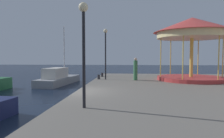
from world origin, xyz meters
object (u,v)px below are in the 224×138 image
at_px(carousel, 192,34).
at_px(bollard_center, 102,75).
at_px(lamp_post_mid_promenade, 84,36).
at_px(sailboat_grey, 58,78).
at_px(person_mid_promenade, 135,70).
at_px(lamp_post_far_end, 105,45).
at_px(bollard_north, 99,77).

height_order(carousel, bollard_center, carousel).
bearing_deg(bollard_center, lamp_post_mid_promenade, -85.87).
relative_size(carousel, bollard_center, 15.98).
relative_size(carousel, lamp_post_mid_promenade, 1.59).
relative_size(sailboat_grey, carousel, 1.06).
xyz_separation_m(bollard_center, person_mid_promenade, (3.21, -2.70, 0.69)).
relative_size(carousel, lamp_post_far_end, 1.45).
xyz_separation_m(sailboat_grey, lamp_post_mid_promenade, (5.37, -12.34, 2.94)).
bearing_deg(bollard_center, carousel, -17.33).
xyz_separation_m(carousel, bollard_north, (-7.90, 0.20, -3.68)).
height_order(bollard_north, person_mid_promenade, person_mid_promenade).
height_order(sailboat_grey, lamp_post_far_end, sailboat_grey).
bearing_deg(bollard_center, sailboat_grey, -178.85).
relative_size(lamp_post_far_end, bollard_center, 11.03).
bearing_deg(person_mid_promenade, lamp_post_mid_promenade, -103.36).
xyz_separation_m(lamp_post_mid_promenade, lamp_post_far_end, (-0.30, 10.12, 0.24)).
bearing_deg(bollard_north, person_mid_promenade, -7.69).
relative_size(sailboat_grey, bollard_center, 17.02).
relative_size(lamp_post_mid_promenade, lamp_post_far_end, 0.91).
height_order(lamp_post_far_end, person_mid_promenade, lamp_post_far_end).
xyz_separation_m(lamp_post_far_end, bollard_center, (-0.60, 2.31, -2.81)).
height_order(carousel, bollard_north, carousel).
distance_m(lamp_post_far_end, bollard_north, 2.87).
bearing_deg(lamp_post_mid_promenade, bollard_north, 95.13).
height_order(bollard_north, bollard_center, same).
distance_m(sailboat_grey, lamp_post_mid_promenade, 13.77).
bearing_deg(sailboat_grey, person_mid_promenade, -18.74).
distance_m(bollard_center, person_mid_promenade, 4.25).
relative_size(sailboat_grey, bollard_north, 17.02).
bearing_deg(bollard_center, person_mid_promenade, -40.05).
height_order(sailboat_grey, bollard_center, sailboat_grey).
height_order(bollard_center, person_mid_promenade, person_mid_promenade).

